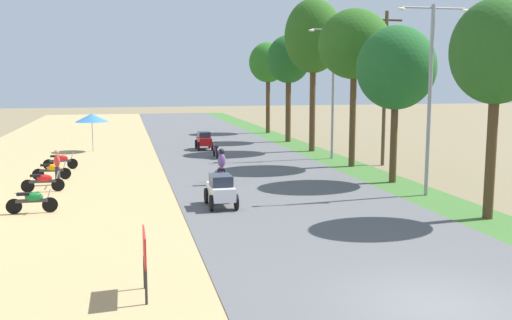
# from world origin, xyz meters

# --- Properties ---
(ground_plane) EXTENTS (180.00, 180.00, 0.00)m
(ground_plane) POSITION_xyz_m (0.00, 0.00, 0.00)
(ground_plane) COLOR #7A6B4C
(road_strip) EXTENTS (9.00, 140.00, 0.08)m
(road_strip) POSITION_xyz_m (0.00, 0.00, 0.04)
(road_strip) COLOR #565659
(road_strip) RESTS_ON ground
(parked_motorbike_nearest) EXTENTS (1.80, 0.54, 0.94)m
(parked_motorbike_nearest) POSITION_xyz_m (-9.81, 11.18, 0.55)
(parked_motorbike_nearest) COLOR black
(parked_motorbike_nearest) RESTS_ON dirt_shoulder
(parked_motorbike_second) EXTENTS (1.80, 0.54, 0.94)m
(parked_motorbike_second) POSITION_xyz_m (-9.95, 15.29, 0.55)
(parked_motorbike_second) COLOR black
(parked_motorbike_second) RESTS_ON dirt_shoulder
(parked_motorbike_third) EXTENTS (1.80, 0.54, 0.94)m
(parked_motorbike_third) POSITION_xyz_m (-9.94, 18.39, 0.55)
(parked_motorbike_third) COLOR black
(parked_motorbike_third) RESTS_ON dirt_shoulder
(parked_motorbike_fourth) EXTENTS (1.80, 0.54, 0.94)m
(parked_motorbike_fourth) POSITION_xyz_m (-9.87, 21.70, 0.55)
(parked_motorbike_fourth) COLOR black
(parked_motorbike_fourth) RESTS_ON dirt_shoulder
(street_signboard) EXTENTS (0.06, 1.30, 1.50)m
(street_signboard) POSITION_xyz_m (-6.11, 2.00, 1.11)
(street_signboard) COLOR #262628
(street_signboard) RESTS_ON dirt_shoulder
(vendor_umbrella) EXTENTS (2.20, 2.20, 2.52)m
(vendor_umbrella) POSITION_xyz_m (-8.58, 29.28, 2.31)
(vendor_umbrella) COLOR #99999E
(vendor_umbrella) RESTS_ON dirt_shoulder
(pedestrian_on_shoulder) EXTENTS (0.41, 0.43, 1.62)m
(pedestrian_on_shoulder) POSITION_xyz_m (-9.54, 16.95, 0.96)
(pedestrian_on_shoulder) COLOR #33333D
(pedestrian_on_shoulder) RESTS_ON dirt_shoulder
(median_tree_nearest) EXTENTS (3.12, 3.12, 7.57)m
(median_tree_nearest) POSITION_xyz_m (5.87, 6.83, 5.79)
(median_tree_nearest) COLOR #4C351E
(median_tree_nearest) RESTS_ON median_strip
(median_tree_second) EXTENTS (3.65, 3.65, 7.27)m
(median_tree_second) POSITION_xyz_m (5.79, 14.15, 5.38)
(median_tree_second) COLOR #4C351E
(median_tree_second) RESTS_ON median_strip
(median_tree_third) EXTENTS (3.90, 3.90, 8.58)m
(median_tree_third) POSITION_xyz_m (5.79, 19.24, 6.71)
(median_tree_third) COLOR #4C351E
(median_tree_third) RESTS_ON median_strip
(median_tree_fourth) EXTENTS (3.78, 3.78, 10.00)m
(median_tree_fourth) POSITION_xyz_m (5.76, 26.20, 7.59)
(median_tree_fourth) COLOR #4C351E
(median_tree_fourth) RESTS_ON median_strip
(median_tree_fifth) EXTENTS (3.29, 3.29, 8.07)m
(median_tree_fifth) POSITION_xyz_m (5.78, 32.16, 6.25)
(median_tree_fifth) COLOR #4C351E
(median_tree_fifth) RESTS_ON median_strip
(median_tree_sixth) EXTENTS (3.35, 3.35, 7.97)m
(median_tree_sixth) POSITION_xyz_m (5.99, 39.45, 6.22)
(median_tree_sixth) COLOR #4C351E
(median_tree_sixth) RESTS_ON median_strip
(streetlamp_near) EXTENTS (3.16, 0.20, 7.81)m
(streetlamp_near) POSITION_xyz_m (5.80, 11.02, 4.56)
(streetlamp_near) COLOR gray
(streetlamp_near) RESTS_ON median_strip
(streetlamp_mid) EXTENTS (3.16, 0.20, 7.85)m
(streetlamp_mid) POSITION_xyz_m (5.80, 22.44, 4.58)
(streetlamp_mid) COLOR gray
(streetlamp_mid) RESTS_ON median_strip
(utility_pole_near) EXTENTS (1.80, 0.20, 8.58)m
(utility_pole_near) POSITION_xyz_m (7.80, 19.57, 4.48)
(utility_pole_near) COLOR brown
(utility_pole_near) RESTS_ON ground
(car_hatchback_white) EXTENTS (1.04, 2.00, 1.23)m
(car_hatchback_white) POSITION_xyz_m (-2.97, 10.66, 0.75)
(car_hatchback_white) COLOR silver
(car_hatchback_white) RESTS_ON road_strip
(car_hatchback_red) EXTENTS (1.04, 2.00, 1.23)m
(car_hatchback_red) POSITION_xyz_m (-1.22, 28.47, 0.75)
(car_hatchback_red) COLOR red
(car_hatchback_red) RESTS_ON road_strip
(motorbike_ahead_second) EXTENTS (0.54, 1.80, 1.66)m
(motorbike_ahead_second) POSITION_xyz_m (-2.18, 15.38, 0.86)
(motorbike_ahead_second) COLOR black
(motorbike_ahead_second) RESTS_ON road_strip
(motorbike_ahead_third) EXTENTS (0.54, 1.80, 0.94)m
(motorbike_ahead_third) POSITION_xyz_m (-1.08, 24.24, 0.57)
(motorbike_ahead_third) COLOR black
(motorbike_ahead_third) RESTS_ON road_strip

